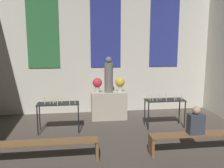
{
  "coord_description": "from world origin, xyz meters",
  "views": [
    {
      "loc": [
        -1.01,
        2.23,
        2.61
      ],
      "look_at": [
        0.0,
        9.56,
        1.33
      ],
      "focal_mm": 40.0,
      "sensor_mm": 36.0,
      "label": 1
    }
  ],
  "objects_px": {
    "candle_rack_right": "(165,103)",
    "pew_back_left": "(42,147)",
    "altar": "(109,105)",
    "flower_vase_right": "(120,83)",
    "person_seated": "(196,122)",
    "statue": "(109,76)",
    "pew_back_right": "(200,138)",
    "flower_vase_left": "(97,84)",
    "candle_rack_left": "(58,107)"
  },
  "relations": [
    {
      "from": "statue",
      "to": "person_seated",
      "type": "xyz_separation_m",
      "value": [
        1.69,
        -2.87,
        -0.72
      ]
    },
    {
      "from": "candle_rack_right",
      "to": "person_seated",
      "type": "bearing_deg",
      "value": -86.74
    },
    {
      "from": "candle_rack_right",
      "to": "pew_back_right",
      "type": "bearing_deg",
      "value": -82.45
    },
    {
      "from": "statue",
      "to": "candle_rack_left",
      "type": "distance_m",
      "value": 2.04
    },
    {
      "from": "candle_rack_left",
      "to": "candle_rack_right",
      "type": "relative_size",
      "value": 1.0
    },
    {
      "from": "altar",
      "to": "statue",
      "type": "bearing_deg",
      "value": 90.0
    },
    {
      "from": "flower_vase_right",
      "to": "pew_back_right",
      "type": "distance_m",
      "value": 3.33
    },
    {
      "from": "altar",
      "to": "pew_back_right",
      "type": "bearing_deg",
      "value": -57.5
    },
    {
      "from": "flower_vase_left",
      "to": "candle_rack_left",
      "type": "height_order",
      "value": "flower_vase_left"
    },
    {
      "from": "candle_rack_right",
      "to": "person_seated",
      "type": "distance_m",
      "value": 1.83
    },
    {
      "from": "flower_vase_left",
      "to": "pew_back_left",
      "type": "distance_m",
      "value": 3.33
    },
    {
      "from": "person_seated",
      "to": "candle_rack_left",
      "type": "bearing_deg",
      "value": 150.91
    },
    {
      "from": "candle_rack_right",
      "to": "pew_back_right",
      "type": "height_order",
      "value": "candle_rack_right"
    },
    {
      "from": "candle_rack_right",
      "to": "altar",
      "type": "bearing_deg",
      "value": 146.67
    },
    {
      "from": "pew_back_left",
      "to": "person_seated",
      "type": "distance_m",
      "value": 3.54
    },
    {
      "from": "candle_rack_right",
      "to": "pew_back_left",
      "type": "xyz_separation_m",
      "value": [
        -3.42,
        -1.83,
        -0.39
      ]
    },
    {
      "from": "flower_vase_left",
      "to": "pew_back_right",
      "type": "relative_size",
      "value": 0.2
    },
    {
      "from": "person_seated",
      "to": "statue",
      "type": "bearing_deg",
      "value": 120.5
    },
    {
      "from": "flower_vase_right",
      "to": "pew_back_left",
      "type": "bearing_deg",
      "value": -127.59
    },
    {
      "from": "statue",
      "to": "candle_rack_right",
      "type": "bearing_deg",
      "value": -33.33
    },
    {
      "from": "candle_rack_right",
      "to": "pew_back_left",
      "type": "distance_m",
      "value": 3.89
    },
    {
      "from": "flower_vase_right",
      "to": "altar",
      "type": "bearing_deg",
      "value": 180.0
    },
    {
      "from": "pew_back_right",
      "to": "flower_vase_left",
      "type": "bearing_deg",
      "value": 127.59
    },
    {
      "from": "altar",
      "to": "flower_vase_right",
      "type": "relative_size",
      "value": 2.39
    },
    {
      "from": "flower_vase_left",
      "to": "candle_rack_left",
      "type": "distance_m",
      "value": 1.67
    },
    {
      "from": "flower_vase_left",
      "to": "person_seated",
      "type": "height_order",
      "value": "flower_vase_left"
    },
    {
      "from": "altar",
      "to": "candle_rack_left",
      "type": "distance_m",
      "value": 1.93
    },
    {
      "from": "altar",
      "to": "flower_vase_left",
      "type": "height_order",
      "value": "flower_vase_left"
    },
    {
      "from": "flower_vase_right",
      "to": "candle_rack_right",
      "type": "relative_size",
      "value": 0.41
    },
    {
      "from": "flower_vase_left",
      "to": "statue",
      "type": "bearing_deg",
      "value": 0.0
    },
    {
      "from": "candle_rack_left",
      "to": "candle_rack_right",
      "type": "bearing_deg",
      "value": -0.03
    },
    {
      "from": "pew_back_right",
      "to": "person_seated",
      "type": "bearing_deg",
      "value": 180.0
    },
    {
      "from": "altar",
      "to": "person_seated",
      "type": "bearing_deg",
      "value": -59.5
    },
    {
      "from": "statue",
      "to": "person_seated",
      "type": "height_order",
      "value": "statue"
    },
    {
      "from": "statue",
      "to": "flower_vase_right",
      "type": "distance_m",
      "value": 0.45
    },
    {
      "from": "candle_rack_right",
      "to": "statue",
      "type": "bearing_deg",
      "value": 146.67
    },
    {
      "from": "candle_rack_left",
      "to": "pew_back_left",
      "type": "distance_m",
      "value": 1.88
    },
    {
      "from": "candle_rack_right",
      "to": "candle_rack_left",
      "type": "bearing_deg",
      "value": 179.97
    },
    {
      "from": "pew_back_right",
      "to": "person_seated",
      "type": "height_order",
      "value": "person_seated"
    },
    {
      "from": "candle_rack_right",
      "to": "flower_vase_right",
      "type": "bearing_deg",
      "value": 139.12
    },
    {
      "from": "flower_vase_right",
      "to": "candle_rack_left",
      "type": "bearing_deg",
      "value": -152.21
    },
    {
      "from": "person_seated",
      "to": "pew_back_right",
      "type": "bearing_deg",
      "value": 0.0
    },
    {
      "from": "flower_vase_left",
      "to": "pew_back_right",
      "type": "distance_m",
      "value": 3.73
    },
    {
      "from": "flower_vase_right",
      "to": "statue",
      "type": "bearing_deg",
      "value": 180.0
    },
    {
      "from": "pew_back_left",
      "to": "person_seated",
      "type": "xyz_separation_m",
      "value": [
        3.52,
        0.0,
        0.4
      ]
    },
    {
      "from": "pew_back_left",
      "to": "person_seated",
      "type": "relative_size",
      "value": 3.69
    },
    {
      "from": "flower_vase_right",
      "to": "pew_back_right",
      "type": "relative_size",
      "value": 0.2
    },
    {
      "from": "flower_vase_left",
      "to": "flower_vase_right",
      "type": "relative_size",
      "value": 1.0
    },
    {
      "from": "statue",
      "to": "candle_rack_left",
      "type": "xyz_separation_m",
      "value": [
        -1.6,
        -1.04,
        -0.73
      ]
    },
    {
      "from": "statue",
      "to": "pew_back_left",
      "type": "height_order",
      "value": "statue"
    }
  ]
}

